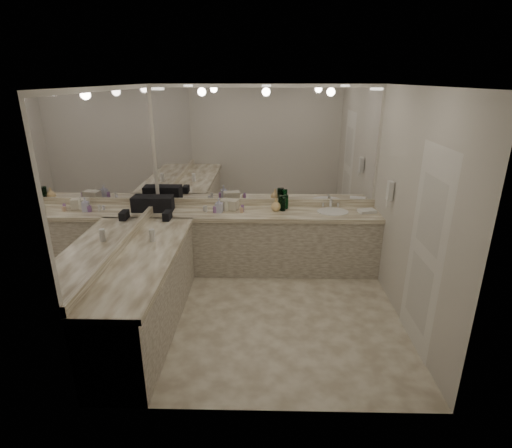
{
  "coord_description": "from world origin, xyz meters",
  "views": [
    {
      "loc": [
        -0.01,
        -4.15,
        2.68
      ],
      "look_at": [
        -0.11,
        0.4,
        1.0
      ],
      "focal_mm": 28.0,
      "sensor_mm": 36.0,
      "label": 1
    }
  ],
  "objects_px": {
    "cream_cosmetic_case": "(230,205)",
    "hand_towel": "(367,211)",
    "wall_phone": "(390,191)",
    "sink": "(333,212)",
    "soap_bottle_a": "(226,204)",
    "soap_bottle_b": "(219,205)",
    "black_toiletry_bag": "(159,203)",
    "soap_bottle_c": "(276,205)"
  },
  "relations": [
    {
      "from": "wall_phone",
      "to": "black_toiletry_bag",
      "type": "bearing_deg",
      "value": 170.64
    },
    {
      "from": "cream_cosmetic_case",
      "to": "soap_bottle_b",
      "type": "relative_size",
      "value": 1.16
    },
    {
      "from": "soap_bottle_b",
      "to": "soap_bottle_c",
      "type": "bearing_deg",
      "value": 6.58
    },
    {
      "from": "hand_towel",
      "to": "soap_bottle_a",
      "type": "relative_size",
      "value": 1.2
    },
    {
      "from": "soap_bottle_a",
      "to": "sink",
      "type": "bearing_deg",
      "value": -0.44
    },
    {
      "from": "soap_bottle_a",
      "to": "soap_bottle_b",
      "type": "xyz_separation_m",
      "value": [
        -0.1,
        -0.07,
        0.01
      ]
    },
    {
      "from": "sink",
      "to": "black_toiletry_bag",
      "type": "xyz_separation_m",
      "value": [
        -2.45,
        0.0,
        0.11
      ]
    },
    {
      "from": "wall_phone",
      "to": "sink",
      "type": "bearing_deg",
      "value": 140.43
    },
    {
      "from": "cream_cosmetic_case",
      "to": "soap_bottle_b",
      "type": "xyz_separation_m",
      "value": [
        -0.14,
        -0.14,
        0.03
      ]
    },
    {
      "from": "sink",
      "to": "cream_cosmetic_case",
      "type": "bearing_deg",
      "value": 176.81
    },
    {
      "from": "black_toiletry_bag",
      "to": "sink",
      "type": "bearing_deg",
      "value": -0.07
    },
    {
      "from": "soap_bottle_a",
      "to": "wall_phone",
      "type": "bearing_deg",
      "value": -13.66
    },
    {
      "from": "sink",
      "to": "soap_bottle_c",
      "type": "height_order",
      "value": "soap_bottle_c"
    },
    {
      "from": "sink",
      "to": "cream_cosmetic_case",
      "type": "relative_size",
      "value": 1.83
    },
    {
      "from": "wall_phone",
      "to": "hand_towel",
      "type": "bearing_deg",
      "value": 104.89
    },
    {
      "from": "cream_cosmetic_case",
      "to": "soap_bottle_c",
      "type": "distance_m",
      "value": 0.66
    },
    {
      "from": "soap_bottle_c",
      "to": "wall_phone",
      "type": "bearing_deg",
      "value": -20.93
    },
    {
      "from": "cream_cosmetic_case",
      "to": "soap_bottle_b",
      "type": "distance_m",
      "value": 0.2
    },
    {
      "from": "sink",
      "to": "black_toiletry_bag",
      "type": "distance_m",
      "value": 2.45
    },
    {
      "from": "soap_bottle_a",
      "to": "soap_bottle_c",
      "type": "height_order",
      "value": "soap_bottle_a"
    },
    {
      "from": "soap_bottle_a",
      "to": "soap_bottle_b",
      "type": "height_order",
      "value": "soap_bottle_b"
    },
    {
      "from": "sink",
      "to": "soap_bottle_c",
      "type": "distance_m",
      "value": 0.81
    },
    {
      "from": "soap_bottle_c",
      "to": "cream_cosmetic_case",
      "type": "bearing_deg",
      "value": 176.15
    },
    {
      "from": "black_toiletry_bag",
      "to": "hand_towel",
      "type": "distance_m",
      "value": 2.92
    },
    {
      "from": "cream_cosmetic_case",
      "to": "soap_bottle_a",
      "type": "bearing_deg",
      "value": -104.36
    },
    {
      "from": "sink",
      "to": "soap_bottle_a",
      "type": "bearing_deg",
      "value": 179.56
    },
    {
      "from": "wall_phone",
      "to": "hand_towel",
      "type": "relative_size",
      "value": 1.03
    },
    {
      "from": "cream_cosmetic_case",
      "to": "hand_towel",
      "type": "distance_m",
      "value": 1.94
    },
    {
      "from": "soap_bottle_c",
      "to": "soap_bottle_b",
      "type": "bearing_deg",
      "value": -173.42
    },
    {
      "from": "wall_phone",
      "to": "soap_bottle_a",
      "type": "relative_size",
      "value": 1.23
    },
    {
      "from": "wall_phone",
      "to": "soap_bottle_b",
      "type": "height_order",
      "value": "wall_phone"
    },
    {
      "from": "black_toiletry_bag",
      "to": "wall_phone",
      "type": "bearing_deg",
      "value": -9.36
    },
    {
      "from": "hand_towel",
      "to": "soap_bottle_a",
      "type": "distance_m",
      "value": 1.98
    },
    {
      "from": "cream_cosmetic_case",
      "to": "soap_bottle_a",
      "type": "height_order",
      "value": "soap_bottle_a"
    },
    {
      "from": "soap_bottle_c",
      "to": "black_toiletry_bag",
      "type": "bearing_deg",
      "value": -178.82
    },
    {
      "from": "sink",
      "to": "soap_bottle_a",
      "type": "distance_m",
      "value": 1.5
    },
    {
      "from": "black_toiletry_bag",
      "to": "soap_bottle_a",
      "type": "height_order",
      "value": "black_toiletry_bag"
    },
    {
      "from": "wall_phone",
      "to": "black_toiletry_bag",
      "type": "relative_size",
      "value": 0.63
    },
    {
      "from": "hand_towel",
      "to": "soap_bottle_b",
      "type": "distance_m",
      "value": 2.07
    },
    {
      "from": "black_toiletry_bag",
      "to": "soap_bottle_a",
      "type": "distance_m",
      "value": 0.95
    },
    {
      "from": "black_toiletry_bag",
      "to": "soap_bottle_a",
      "type": "bearing_deg",
      "value": 0.51
    },
    {
      "from": "hand_towel",
      "to": "soap_bottle_b",
      "type": "relative_size",
      "value": 1.12
    }
  ]
}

